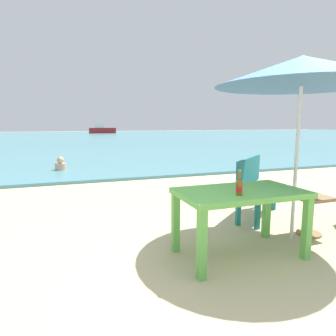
{
  "coord_description": "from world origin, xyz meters",
  "views": [
    {
      "loc": [
        -2.19,
        -2.56,
        1.49
      ],
      "look_at": [
        -0.17,
        3.0,
        0.6
      ],
      "focal_mm": 31.56,
      "sensor_mm": 36.0,
      "label": 1
    }
  ],
  "objects_px": {
    "bench_teal_center": "(254,184)",
    "boat_tanker": "(102,130)",
    "side_table_wood": "(311,210)",
    "swimmer_person": "(61,165)",
    "patio_umbrella": "(302,71)",
    "beer_bottle_amber": "(239,186)",
    "picnic_table_green": "(240,200)"
  },
  "relations": [
    {
      "from": "beer_bottle_amber",
      "to": "bench_teal_center",
      "type": "xyz_separation_m",
      "value": [
        1.18,
        1.35,
        -0.31
      ]
    },
    {
      "from": "boat_tanker",
      "to": "bench_teal_center",
      "type": "bearing_deg",
      "value": -94.25
    },
    {
      "from": "swimmer_person",
      "to": "side_table_wood",
      "type": "bearing_deg",
      "value": -64.81
    },
    {
      "from": "beer_bottle_amber",
      "to": "patio_umbrella",
      "type": "relative_size",
      "value": 0.12
    },
    {
      "from": "bench_teal_center",
      "to": "swimmer_person",
      "type": "bearing_deg",
      "value": 117.02
    },
    {
      "from": "patio_umbrella",
      "to": "side_table_wood",
      "type": "bearing_deg",
      "value": 2.34
    },
    {
      "from": "picnic_table_green",
      "to": "side_table_wood",
      "type": "xyz_separation_m",
      "value": [
        1.25,
        0.2,
        -0.3
      ]
    },
    {
      "from": "boat_tanker",
      "to": "swimmer_person",
      "type": "bearing_deg",
      "value": -99.47
    },
    {
      "from": "patio_umbrella",
      "to": "bench_teal_center",
      "type": "bearing_deg",
      "value": 84.74
    },
    {
      "from": "side_table_wood",
      "to": "bench_teal_center",
      "type": "distance_m",
      "value": 0.99
    },
    {
      "from": "side_table_wood",
      "to": "swimmer_person",
      "type": "distance_m",
      "value": 7.37
    },
    {
      "from": "picnic_table_green",
      "to": "patio_umbrella",
      "type": "bearing_deg",
      "value": 11.53
    },
    {
      "from": "beer_bottle_amber",
      "to": "bench_teal_center",
      "type": "distance_m",
      "value": 1.82
    },
    {
      "from": "patio_umbrella",
      "to": "side_table_wood",
      "type": "distance_m",
      "value": 1.79
    },
    {
      "from": "beer_bottle_amber",
      "to": "swimmer_person",
      "type": "relative_size",
      "value": 0.65
    },
    {
      "from": "picnic_table_green",
      "to": "beer_bottle_amber",
      "type": "distance_m",
      "value": 0.32
    },
    {
      "from": "picnic_table_green",
      "to": "swimmer_person",
      "type": "xyz_separation_m",
      "value": [
        -1.89,
        6.88,
        -0.41
      ]
    },
    {
      "from": "bench_teal_center",
      "to": "boat_tanker",
      "type": "bearing_deg",
      "value": 85.75
    },
    {
      "from": "beer_bottle_amber",
      "to": "swimmer_person",
      "type": "distance_m",
      "value": 7.31
    },
    {
      "from": "beer_bottle_amber",
      "to": "swimmer_person",
      "type": "bearing_deg",
      "value": 103.82
    },
    {
      "from": "patio_umbrella",
      "to": "swimmer_person",
      "type": "bearing_deg",
      "value": 112.95
    },
    {
      "from": "side_table_wood",
      "to": "bench_teal_center",
      "type": "height_order",
      "value": "bench_teal_center"
    },
    {
      "from": "bench_teal_center",
      "to": "boat_tanker",
      "type": "xyz_separation_m",
      "value": [
        3.11,
        41.9,
        0.05
      ]
    },
    {
      "from": "side_table_wood",
      "to": "boat_tanker",
      "type": "distance_m",
      "value": 42.95
    },
    {
      "from": "beer_bottle_amber",
      "to": "side_table_wood",
      "type": "bearing_deg",
      "value": 16.08
    },
    {
      "from": "bench_teal_center",
      "to": "swimmer_person",
      "type": "xyz_separation_m",
      "value": [
        -2.92,
        5.72,
        -0.3
      ]
    },
    {
      "from": "beer_bottle_amber",
      "to": "bench_teal_center",
      "type": "relative_size",
      "value": 0.23
    },
    {
      "from": "patio_umbrella",
      "to": "swimmer_person",
      "type": "relative_size",
      "value": 5.61
    },
    {
      "from": "swimmer_person",
      "to": "boat_tanker",
      "type": "xyz_separation_m",
      "value": [
        6.03,
        36.18,
        0.35
      ]
    },
    {
      "from": "beer_bottle_amber",
      "to": "boat_tanker",
      "type": "xyz_separation_m",
      "value": [
        4.29,
        43.25,
        -0.26
      ]
    },
    {
      "from": "patio_umbrella",
      "to": "side_table_wood",
      "type": "relative_size",
      "value": 4.26
    },
    {
      "from": "patio_umbrella",
      "to": "swimmer_person",
      "type": "height_order",
      "value": "patio_umbrella"
    }
  ]
}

